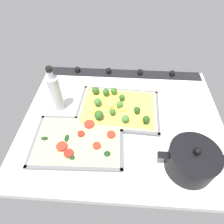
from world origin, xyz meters
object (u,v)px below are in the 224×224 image
at_px(oil_bottle, 56,93).
at_px(baking_tray_back, 78,141).
at_px(broccoli_pizza, 117,107).
at_px(baking_tray_front, 118,109).
at_px(cooking_pot, 192,160).
at_px(veggie_pizza_back, 79,141).

bearing_deg(oil_bottle, baking_tray_back, 123.40).
bearing_deg(broccoli_pizza, oil_bottle, 1.04).
bearing_deg(baking_tray_front, oil_bottle, 1.54).
distance_m(baking_tray_back, oil_bottle, 0.23).
bearing_deg(baking_tray_front, baking_tray_back, 50.83).
relative_size(cooking_pot, oil_bottle, 1.07).
height_order(baking_tray_front, cooking_pot, cooking_pot).
height_order(veggie_pizza_back, oil_bottle, oil_bottle).
bearing_deg(broccoli_pizza, cooking_pot, 135.65).
xyz_separation_m(baking_tray_front, oil_bottle, (0.27, 0.01, 0.09)).
xyz_separation_m(veggie_pizza_back, oil_bottle, (0.12, -0.18, 0.08)).
relative_size(baking_tray_back, oil_bottle, 1.62).
relative_size(broccoli_pizza, veggie_pizza_back, 1.04).
height_order(broccoli_pizza, baking_tray_back, broccoli_pizza).
xyz_separation_m(baking_tray_front, cooking_pot, (-0.26, 0.26, 0.05)).
xyz_separation_m(baking_tray_back, oil_bottle, (0.12, -0.18, 0.09)).
height_order(baking_tray_back, veggie_pizza_back, veggie_pizza_back).
relative_size(baking_tray_front, oil_bottle, 1.69).
distance_m(baking_tray_front, veggie_pizza_back, 0.24).
relative_size(broccoli_pizza, baking_tray_back, 0.97).
bearing_deg(veggie_pizza_back, baking_tray_back, -3.56).
xyz_separation_m(baking_tray_front, veggie_pizza_back, (0.15, 0.19, 0.01)).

